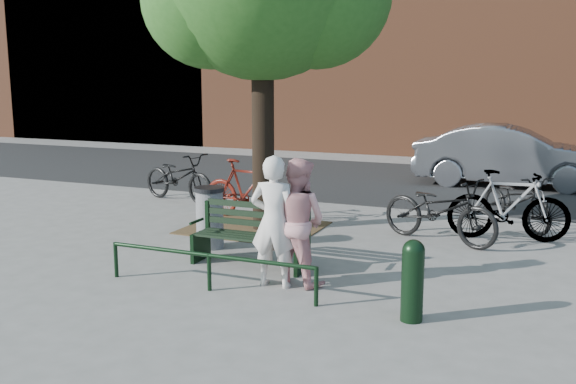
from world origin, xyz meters
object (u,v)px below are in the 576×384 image
at_px(bollard, 413,278).
at_px(bicycle_c, 440,210).
at_px(person_left, 274,222).
at_px(parked_car, 510,156).
at_px(litter_bin, 210,217).
at_px(park_bench, 252,234).
at_px(person_right, 298,221).

bearing_deg(bollard, bicycle_c, 95.16).
height_order(person_left, parked_car, person_left).
relative_size(litter_bin, parked_car, 0.21).
bearing_deg(bicycle_c, park_bench, 156.44).
xyz_separation_m(park_bench, bollard, (2.68, -1.29, 0.04)).
relative_size(person_left, bollard, 1.84).
distance_m(person_right, bicycle_c, 3.30).
height_order(person_left, litter_bin, person_left).
xyz_separation_m(park_bench, litter_bin, (-1.07, 0.62, 0.03)).
height_order(person_right, bollard, person_right).
height_order(person_left, person_right, person_left).
bearing_deg(bollard, parked_car, 88.21).
bearing_deg(person_left, person_right, -140.45).
distance_m(litter_bin, bicycle_c, 3.87).
relative_size(park_bench, bollard, 1.80).
height_order(bollard, parked_car, parked_car).
relative_size(park_bench, person_right, 1.01).
xyz_separation_m(bollard, litter_bin, (-3.75, 1.92, -0.01)).
bearing_deg(bicycle_c, bollard, -154.60).
bearing_deg(parked_car, litter_bin, 151.89).
height_order(person_right, bicycle_c, person_right).
bearing_deg(park_bench, person_right, -29.12).
relative_size(person_left, person_right, 1.03).
relative_size(bollard, bicycle_c, 0.45).
distance_m(park_bench, person_right, 1.15).
bearing_deg(litter_bin, bicycle_c, 28.02).
bearing_deg(person_left, parked_car, -108.74).
distance_m(bollard, parked_car, 10.13).
bearing_deg(park_bench, litter_bin, 149.82).
bearing_deg(bicycle_c, person_left, 173.26).
height_order(park_bench, person_right, person_right).
bearing_deg(bollard, litter_bin, 152.94).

